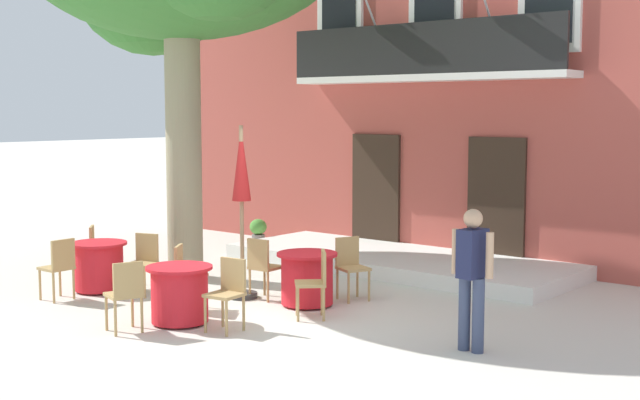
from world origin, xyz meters
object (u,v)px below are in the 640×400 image
(cafe_chair_front_1, at_px, (316,279))
(cafe_chair_front_0, at_px, (263,264))
(cafe_chair_near_tree_1, at_px, (186,273))
(cafe_umbrella, at_px, (242,186))
(cafe_table_near_tree, at_px, (180,294))
(pedestrian_near_entrance, at_px, (472,271))
(cafe_chair_middle_2, at_px, (59,265))
(cafe_chair_middle_0, at_px, (144,259))
(ground_planter_left, at_px, (258,231))
(cafe_chair_front_2, at_px, (351,264))
(cafe_table_middle, at_px, (99,266))
(cafe_chair_near_tree_0, at_px, (228,289))
(cafe_chair_near_tree_2, at_px, (126,291))
(cafe_chair_middle_1, at_px, (99,249))
(cafe_table_front, at_px, (307,278))

(cafe_chair_front_1, bearing_deg, cafe_chair_front_0, 164.97)
(cafe_chair_near_tree_1, distance_m, cafe_umbrella, 1.55)
(cafe_chair_near_tree_1, bearing_deg, cafe_table_near_tree, -47.82)
(pedestrian_near_entrance, bearing_deg, cafe_chair_middle_2, -165.53)
(cafe_chair_middle_0, height_order, cafe_umbrella, cafe_umbrella)
(cafe_chair_middle_0, distance_m, pedestrian_near_entrance, 5.38)
(ground_planter_left, bearing_deg, cafe_chair_front_2, -30.39)
(cafe_chair_front_2, distance_m, ground_planter_left, 5.06)
(cafe_chair_front_2, xyz_separation_m, ground_planter_left, (-4.36, 2.56, -0.21))
(cafe_table_middle, xyz_separation_m, cafe_chair_front_0, (2.33, 1.19, 0.14))
(cafe_chair_near_tree_1, bearing_deg, cafe_chair_near_tree_0, -17.57)
(cafe_table_near_tree, bearing_deg, cafe_chair_front_0, 94.91)
(ground_planter_left, bearing_deg, cafe_chair_middle_2, -77.78)
(cafe_chair_near_tree_1, xyz_separation_m, cafe_chair_middle_2, (-1.88, -0.78, 0.00))
(cafe_chair_near_tree_0, relative_size, cafe_chair_front_0, 1.00)
(cafe_chair_near_tree_2, height_order, cafe_chair_middle_2, same)
(cafe_chair_front_2, bearing_deg, cafe_chair_middle_2, -138.94)
(cafe_chair_near_tree_2, distance_m, cafe_chair_front_1, 2.48)
(cafe_chair_front_0, distance_m, pedestrian_near_entrance, 3.74)
(cafe_umbrella, bearing_deg, cafe_table_near_tree, -73.85)
(cafe_chair_near_tree_1, xyz_separation_m, cafe_chair_front_0, (0.36, 1.15, 0.00))
(cafe_chair_middle_2, xyz_separation_m, ground_planter_left, (-1.16, 5.35, -0.21))
(ground_planter_left, bearing_deg, cafe_chair_middle_1, -83.76)
(cafe_chair_middle_1, height_order, cafe_chair_front_2, same)
(cafe_table_middle, distance_m, pedestrian_near_entrance, 6.11)
(ground_planter_left, bearing_deg, cafe_chair_front_1, -38.61)
(cafe_umbrella, bearing_deg, cafe_chair_near_tree_1, -92.17)
(cafe_chair_middle_1, bearing_deg, cafe_table_near_tree, -17.33)
(cafe_chair_near_tree_1, height_order, ground_planter_left, cafe_chair_near_tree_1)
(cafe_chair_near_tree_1, bearing_deg, cafe_chair_front_1, 25.52)
(cafe_table_near_tree, height_order, cafe_chair_middle_2, cafe_chair_middle_2)
(cafe_chair_near_tree_1, distance_m, cafe_chair_front_2, 2.40)
(cafe_chair_middle_2, relative_size, cafe_chair_front_2, 1.00)
(cafe_chair_near_tree_0, distance_m, cafe_table_middle, 3.24)
(cafe_chair_front_1, bearing_deg, cafe_chair_near_tree_1, -154.48)
(cafe_chair_near_tree_0, relative_size, cafe_chair_middle_2, 1.00)
(cafe_table_front, height_order, cafe_chair_front_2, cafe_chair_front_2)
(cafe_umbrella, distance_m, pedestrian_near_entrance, 4.10)
(cafe_umbrella, distance_m, ground_planter_left, 4.86)
(cafe_chair_middle_1, height_order, cafe_chair_front_0, same)
(cafe_table_middle, relative_size, cafe_chair_front_0, 0.95)
(cafe_chair_near_tree_2, xyz_separation_m, pedestrian_near_entrance, (3.71, 2.05, 0.41))
(ground_planter_left, bearing_deg, cafe_chair_front_0, -45.11)
(cafe_chair_near_tree_1, distance_m, cafe_chair_front_1, 1.86)
(cafe_table_near_tree, bearing_deg, cafe_chair_front_2, 72.40)
(cafe_chair_near_tree_0, xyz_separation_m, cafe_chair_near_tree_2, (-0.89, -0.90, 0.00))
(cafe_chair_middle_2, relative_size, cafe_table_front, 1.05)
(ground_planter_left, bearing_deg, pedestrian_near_entrance, -28.25)
(cafe_chair_front_0, bearing_deg, ground_planter_left, 134.89)
(cafe_chair_near_tree_0, distance_m, cafe_table_front, 1.69)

